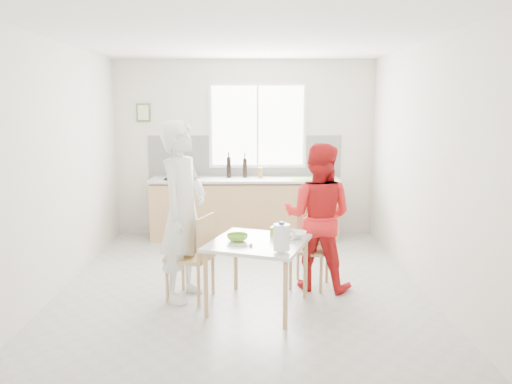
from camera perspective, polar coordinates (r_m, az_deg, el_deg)
ground at (r=5.86m, az=-1.53°, el=-10.17°), size 4.50×4.50×0.00m
room_shell at (r=5.51m, az=-1.61°, el=6.10°), size 4.50×4.50×4.50m
window at (r=7.74m, az=0.19°, el=7.59°), size 1.50×0.06×1.30m
backsplash at (r=7.78m, az=-1.29°, el=4.09°), size 3.00×0.02×0.65m
picture_frame at (r=7.91m, az=-12.75°, el=8.85°), size 0.22×0.03×0.28m
kitchen_counter at (r=7.62m, az=-1.33°, el=-2.17°), size 2.84×0.64×1.37m
dining_table at (r=4.96m, az=0.24°, el=-6.44°), size 1.14×1.14×0.69m
chair_left at (r=5.24m, az=-6.90°, el=-6.96°), size 0.53×0.53×0.90m
chair_far at (r=5.66m, az=6.28°, el=-5.91°), size 0.51×0.51×0.86m
person_white at (r=5.19m, az=-8.32°, el=-2.19°), size 0.65×0.79×1.86m
person_red at (r=5.50m, az=7.07°, el=-2.82°), size 0.94×0.84×1.61m
bowl_green at (r=4.95m, az=-2.15°, el=-5.22°), size 0.27×0.27×0.07m
bowl_white at (r=5.08m, az=4.37°, el=-4.89°), size 0.31×0.31×0.06m
milk_jug at (r=4.55m, az=3.00°, el=-5.15°), size 0.21×0.15×0.27m
green_box at (r=5.15m, az=2.30°, el=-4.47°), size 0.13×0.13×0.09m
spoon at (r=4.76m, az=-1.53°, el=-6.12°), size 0.16×0.01×0.01m
cutting_board at (r=7.47m, az=5.32°, el=1.50°), size 0.35×0.25×0.01m
wine_bottle_a at (r=7.61m, az=-3.13°, el=2.85°), size 0.07×0.07×0.32m
wine_bottle_b at (r=7.61m, az=-1.27°, el=2.79°), size 0.07×0.07×0.30m
jar_amber at (r=7.55m, az=0.51°, el=2.20°), size 0.06×0.06×0.16m
soap_bottle at (r=7.73m, az=-7.57°, el=2.40°), size 0.11×0.11×0.19m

